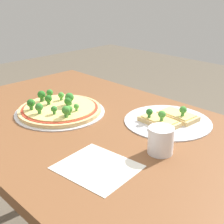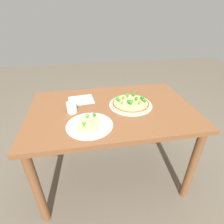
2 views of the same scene
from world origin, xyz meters
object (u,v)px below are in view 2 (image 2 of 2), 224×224
at_px(dining_table, 112,119).
at_px(pizza_tray_whole, 131,103).
at_px(pizza_tray_slice, 89,124).
at_px(drinking_cup, 72,107).

xyz_separation_m(dining_table, pizza_tray_whole, (0.16, 0.02, 0.11)).
relative_size(dining_table, pizza_tray_slice, 4.07).
bearing_deg(drinking_cup, dining_table, 1.34).
xyz_separation_m(pizza_tray_whole, drinking_cup, (-0.46, -0.03, 0.03)).
bearing_deg(pizza_tray_whole, drinking_cup, -176.31).
distance_m(pizza_tray_whole, drinking_cup, 0.46).
height_order(pizza_tray_whole, pizza_tray_slice, pizza_tray_whole).
bearing_deg(pizza_tray_whole, dining_table, -171.91).
xyz_separation_m(pizza_tray_whole, pizza_tray_slice, (-0.35, -0.23, -0.00)).
height_order(pizza_tray_whole, drinking_cup, drinking_cup).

